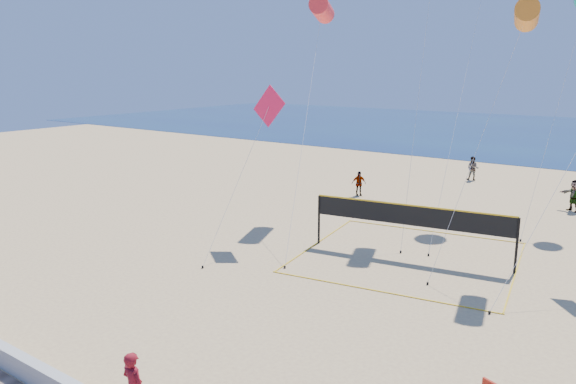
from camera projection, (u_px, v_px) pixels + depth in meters
The scene contains 7 objects.
far_person_0 at pixel (359, 183), 34.46m from camera, with size 0.89×0.37×1.52m, color gray.
far_person_1 at pixel (574, 196), 30.70m from camera, with size 1.64×0.52×1.76m, color gray.
far_person_3 at pixel (473, 169), 39.04m from camera, with size 0.81×0.63×1.67m, color gray.
volleyball_net at pixel (411, 222), 23.13m from camera, with size 9.63×9.50×2.26m.
kite_0 at pixel (322, 10), 29.45m from camera, with size 5.20×10.49×11.37m.
kite_2 at pixel (527, 15), 21.03m from camera, with size 2.26×5.65×10.25m.
kite_3 at pixel (267, 111), 25.00m from camera, with size 1.96×5.25×7.02m.
Camera 1 is at (7.60, -9.59, 7.80)m, focal length 35.00 mm.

